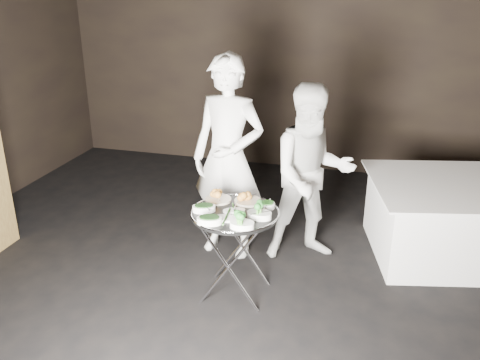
% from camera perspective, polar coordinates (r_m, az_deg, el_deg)
% --- Properties ---
extents(floor, '(6.00, 7.00, 0.05)m').
position_cam_1_polar(floor, '(4.06, -4.16, -15.32)').
color(floor, black).
rests_on(floor, ground).
extents(wall_back, '(6.00, 0.05, 3.00)m').
position_cam_1_polar(wall_back, '(6.72, 5.71, 13.82)').
color(wall_back, black).
rests_on(wall_back, floor).
extents(tray_stand, '(0.49, 0.42, 0.73)m').
position_cam_1_polar(tray_stand, '(4.07, -0.56, -7.87)').
color(tray_stand, silver).
rests_on(tray_stand, floor).
extents(serving_tray, '(0.69, 0.69, 0.04)m').
position_cam_1_polar(serving_tray, '(3.92, -0.58, -3.74)').
color(serving_tray, black).
rests_on(serving_tray, tray_stand).
extents(potato_plate_a, '(0.21, 0.21, 0.08)m').
position_cam_1_polar(potato_plate_a, '(4.11, -2.47, -1.89)').
color(potato_plate_a, beige).
rests_on(potato_plate_a, serving_tray).
extents(potato_plate_b, '(0.22, 0.22, 0.08)m').
position_cam_1_polar(potato_plate_b, '(4.07, 0.89, -2.07)').
color(potato_plate_b, beige).
rests_on(potato_plate_b, serving_tray).
extents(greens_bowl, '(0.12, 0.12, 0.07)m').
position_cam_1_polar(greens_bowl, '(3.98, 3.11, -2.74)').
color(greens_bowl, white).
rests_on(greens_bowl, serving_tray).
extents(asparagus_plate_a, '(0.20, 0.16, 0.04)m').
position_cam_1_polar(asparagus_plate_a, '(3.92, -0.66, -3.39)').
color(asparagus_plate_a, white).
rests_on(asparagus_plate_a, serving_tray).
extents(asparagus_plate_b, '(0.21, 0.13, 0.04)m').
position_cam_1_polar(asparagus_plate_b, '(3.79, -1.53, -4.23)').
color(asparagus_plate_b, white).
rests_on(asparagus_plate_b, serving_tray).
extents(spinach_bowl_a, '(0.21, 0.17, 0.07)m').
position_cam_1_polar(spinach_bowl_a, '(3.93, -4.07, -3.07)').
color(spinach_bowl_a, white).
rests_on(spinach_bowl_a, serving_tray).
extents(spinach_bowl_b, '(0.21, 0.16, 0.08)m').
position_cam_1_polar(spinach_bowl_b, '(3.74, -3.46, -4.41)').
color(spinach_bowl_b, white).
rests_on(spinach_bowl_b, serving_tray).
extents(broccoli_bowl_a, '(0.19, 0.14, 0.08)m').
position_cam_1_polar(broccoli_bowl_a, '(3.82, 2.19, -3.78)').
color(broccoli_bowl_a, white).
rests_on(broccoli_bowl_a, serving_tray).
extents(broccoli_bowl_b, '(0.19, 0.15, 0.07)m').
position_cam_1_polar(broccoli_bowl_b, '(3.67, 0.23, -4.91)').
color(broccoli_bowl_b, white).
rests_on(broccoli_bowl_b, serving_tray).
extents(serving_utensils, '(0.57, 0.40, 0.01)m').
position_cam_1_polar(serving_utensils, '(3.96, -0.08, -2.65)').
color(serving_utensils, silver).
rests_on(serving_utensils, serving_tray).
extents(waiter_left, '(0.73, 0.53, 1.85)m').
position_cam_1_polar(waiter_left, '(4.52, -1.36, 2.44)').
color(waiter_left, silver).
rests_on(waiter_left, floor).
extents(waiter_right, '(0.96, 0.87, 1.61)m').
position_cam_1_polar(waiter_right, '(4.52, 8.05, 0.63)').
color(waiter_right, silver).
rests_on(waiter_right, floor).
extents(dining_table, '(1.25, 1.25, 0.71)m').
position_cam_1_polar(dining_table, '(5.01, 21.37, -4.15)').
color(dining_table, white).
rests_on(dining_table, floor).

